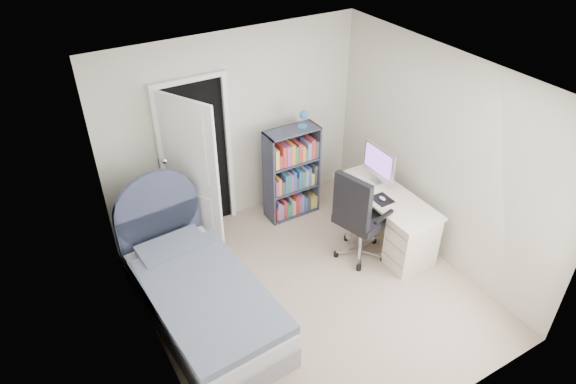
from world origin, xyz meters
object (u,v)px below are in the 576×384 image
bed (200,295)px  floor_lamp (169,213)px  bookcase (293,175)px  office_chair (359,214)px  nightstand (165,231)px  desk (384,215)px

bed → floor_lamp: bearing=83.9°
floor_lamp → bookcase: bookcase is taller
floor_lamp → office_chair: 2.26m
floor_lamp → bookcase: 1.67m
nightstand → bookcase: bearing=-1.5°
nightstand → bookcase: 1.78m
nightstand → bookcase: size_ratio=0.36×
desk → office_chair: bearing=-168.2°
nightstand → desk: (2.43, -1.13, 0.04)m
office_chair → nightstand: bearing=147.3°
bookcase → bed: bearing=-148.2°
bookcase → desk: bookcase is taller
floor_lamp → office_chair: size_ratio=1.07×
floor_lamp → office_chair: floor_lamp is taller
bed → floor_lamp: 1.26m
floor_lamp → bookcase: size_ratio=0.86×
nightstand → floor_lamp: bearing=37.2°
bed → office_chair: size_ratio=1.81×
floor_lamp → bed: bearing=-96.1°
bed → bookcase: 2.13m
nightstand → floor_lamp: size_ratio=0.41×
floor_lamp → desk: floor_lamp is taller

